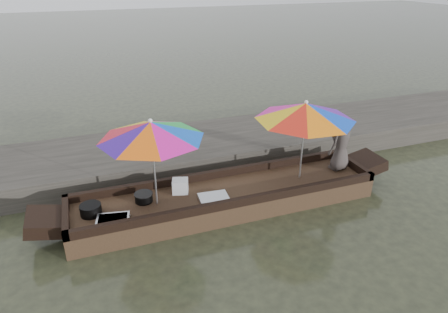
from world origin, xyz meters
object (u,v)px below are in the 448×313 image
object	(u,v)px
cooking_pot	(91,210)
supply_bag	(180,186)
vendor	(341,143)
tray_scallop	(213,198)
umbrella_bow	(154,163)
boat_hull	(226,199)
tray_crayfish	(113,220)
charcoal_grill	(144,198)
umbrella_stern	(303,141)

from	to	relation	value
cooking_pot	supply_bag	size ratio (longest dim) A/B	1.24
vendor	tray_scallop	bearing A→B (deg)	-12.03
tray_scallop	umbrella_bow	distance (m)	1.23
boat_hull	tray_crayfish	bearing A→B (deg)	-170.78
boat_hull	tray_scallop	size ratio (longest dim) A/B	10.91
boat_hull	tray_crayfish	size ratio (longest dim) A/B	10.91
boat_hull	vendor	size ratio (longest dim) A/B	4.96
tray_crayfish	vendor	distance (m)	4.53
cooking_pot	umbrella_bow	world-z (taller)	umbrella_bow
cooking_pot	tray_scallop	distance (m)	2.06
vendor	cooking_pot	bearing A→B (deg)	-17.10
tray_crayfish	vendor	xyz separation A→B (m)	(4.48, 0.40, 0.52)
cooking_pot	umbrella_bow	xyz separation A→B (m)	(1.09, -0.04, 0.68)
tray_crayfish	charcoal_grill	size ratio (longest dim) A/B	1.68
tray_scallop	umbrella_bow	world-z (taller)	umbrella_bow
cooking_pot	umbrella_bow	distance (m)	1.28
supply_bag	tray_scallop	bearing A→B (deg)	-41.15
cooking_pot	tray_scallop	bearing A→B (deg)	-6.46
tray_scallop	tray_crayfish	bearing A→B (deg)	-175.48
charcoal_grill	umbrella_stern	world-z (taller)	umbrella_stern
cooking_pot	charcoal_grill	bearing A→B (deg)	7.08
tray_scallop	charcoal_grill	xyz separation A→B (m)	(-1.16, 0.34, 0.04)
tray_crayfish	tray_scallop	distance (m)	1.74
charcoal_grill	vendor	world-z (taller)	vendor
vendor	tray_crayfish	bearing A→B (deg)	-12.37
vendor	umbrella_stern	world-z (taller)	umbrella_stern
boat_hull	supply_bag	size ratio (longest dim) A/B	19.95
tray_crayfish	umbrella_bow	bearing A→B (deg)	23.15
cooking_pot	charcoal_grill	size ratio (longest dim) A/B	1.14
boat_hull	umbrella_bow	size ratio (longest dim) A/B	3.25
vendor	charcoal_grill	bearing A→B (deg)	-18.64
tray_crayfish	umbrella_stern	xyz separation A→B (m)	(3.56, 0.33, 0.73)
tray_crayfish	charcoal_grill	bearing A→B (deg)	39.90
tray_scallop	umbrella_bow	size ratio (longest dim) A/B	0.30
vendor	umbrella_stern	distance (m)	0.95
umbrella_stern	tray_crayfish	bearing A→B (deg)	-174.69
boat_hull	vendor	world-z (taller)	vendor
umbrella_bow	umbrella_stern	world-z (taller)	same
supply_bag	umbrella_stern	distance (m)	2.41
tray_crayfish	umbrella_stern	bearing A→B (deg)	5.31
boat_hull	vendor	bearing A→B (deg)	1.56
umbrella_stern	umbrella_bow	bearing A→B (deg)	180.00
boat_hull	umbrella_stern	distance (m)	1.79
vendor	umbrella_stern	bearing A→B (deg)	-13.30
tray_crayfish	cooking_pot	bearing A→B (deg)	130.24
cooking_pot	vendor	xyz separation A→B (m)	(4.79, 0.03, 0.47)
tray_scallop	boat_hull	bearing A→B (deg)	32.54
boat_hull	charcoal_grill	xyz separation A→B (m)	(-1.47, 0.15, 0.25)
boat_hull	cooking_pot	xyz separation A→B (m)	(-2.35, 0.04, 0.27)
boat_hull	tray_crayfish	distance (m)	2.08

